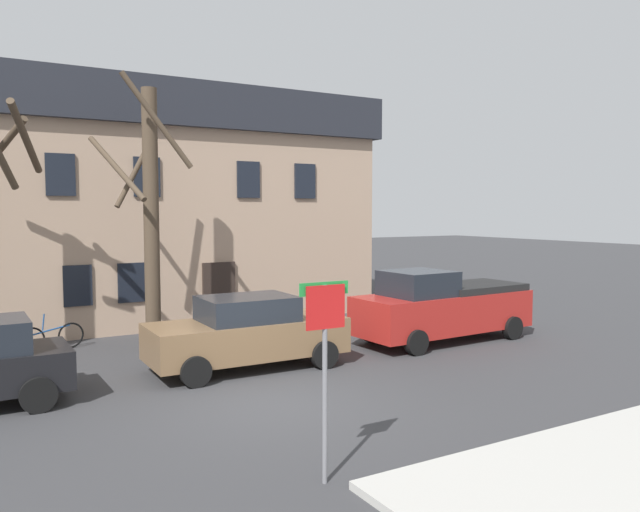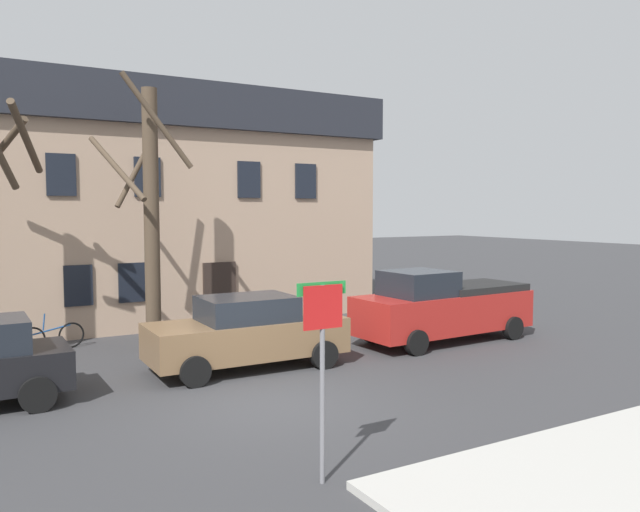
{
  "view_description": "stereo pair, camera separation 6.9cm",
  "coord_description": "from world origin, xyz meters",
  "views": [
    {
      "loc": [
        -5.19,
        -10.79,
        3.79
      ],
      "look_at": [
        3.09,
        3.41,
        2.58
      ],
      "focal_mm": 34.95,
      "sensor_mm": 36.0,
      "label": 1
    },
    {
      "loc": [
        -5.13,
        -10.83,
        3.79
      ],
      "look_at": [
        3.09,
        3.41,
        2.58
      ],
      "focal_mm": 34.95,
      "sensor_mm": 36.0,
      "label": 2
    }
  ],
  "objects": [
    {
      "name": "street_sign_pole",
      "position": [
        -0.9,
        -3.57,
        1.97
      ],
      "size": [
        0.76,
        0.07,
        2.82
      ],
      "color": "slate",
      "rests_on": "ground_plane"
    },
    {
      "name": "building_main",
      "position": [
        0.33,
        11.62,
        3.99
      ],
      "size": [
        16.25,
        7.11,
        7.86
      ],
      "color": "tan",
      "rests_on": "ground_plane"
    },
    {
      "name": "bicycle_leaning",
      "position": [
        -3.11,
        7.16,
        0.37
      ],
      "size": [
        1.72,
        0.42,
        1.03
      ],
      "color": "black",
      "rests_on": "ground_plane"
    },
    {
      "name": "car_brown_sedan",
      "position": [
        0.71,
        2.78,
        0.87
      ],
      "size": [
        4.71,
        2.11,
        1.74
      ],
      "color": "brown",
      "rests_on": "ground_plane"
    },
    {
      "name": "ground_plane",
      "position": [
        0.0,
        0.0,
        0.0
      ],
      "size": [
        120.0,
        120.0,
        0.0
      ],
      "primitive_type": "plane",
      "color": "#38383A"
    },
    {
      "name": "pickup_truck_red",
      "position": [
        6.84,
        2.83,
        1.01
      ],
      "size": [
        5.57,
        2.32,
        2.1
      ],
      "color": "#AD231E",
      "rests_on": "ground_plane"
    },
    {
      "name": "tree_bare_mid",
      "position": [
        -0.7,
        6.04,
        3.74
      ],
      "size": [
        2.39,
        2.41,
        7.26
      ],
      "color": "#4C3D2D",
      "rests_on": "ground_plane"
    }
  ]
}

